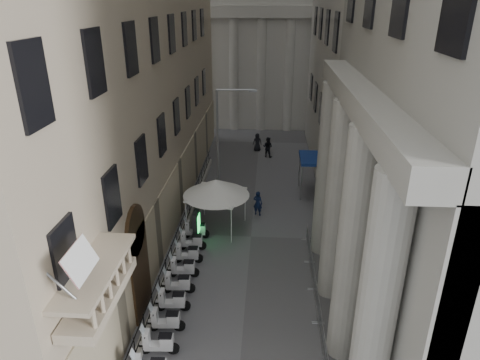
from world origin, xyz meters
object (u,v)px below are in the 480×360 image
object	(u,v)px
pedestrian_a	(258,203)
info_kiosk	(197,226)
pedestrian_b	(268,147)
security_tent	(212,185)
street_lamp	(223,138)

from	to	relation	value
pedestrian_a	info_kiosk	bearing A→B (deg)	64.42
pedestrian_a	pedestrian_b	size ratio (longest dim) A/B	0.92
security_tent	pedestrian_a	size ratio (longest dim) A/B	2.38
info_kiosk	pedestrian_b	size ratio (longest dim) A/B	1.05
street_lamp	pedestrian_b	distance (m)	11.48
security_tent	street_lamp	bearing A→B (deg)	83.44
street_lamp	info_kiosk	distance (m)	6.73
pedestrian_a	pedestrian_b	xyz separation A→B (m)	(0.58, 11.83, 0.08)
security_tent	pedestrian_b	distance (m)	14.03
security_tent	info_kiosk	world-z (taller)	security_tent
street_lamp	info_kiosk	world-z (taller)	street_lamp
street_lamp	security_tent	bearing A→B (deg)	-100.94
security_tent	pedestrian_b	size ratio (longest dim) A/B	2.19
security_tent	pedestrian_a	bearing A→B (deg)	29.22
info_kiosk	pedestrian_a	bearing A→B (deg)	47.46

